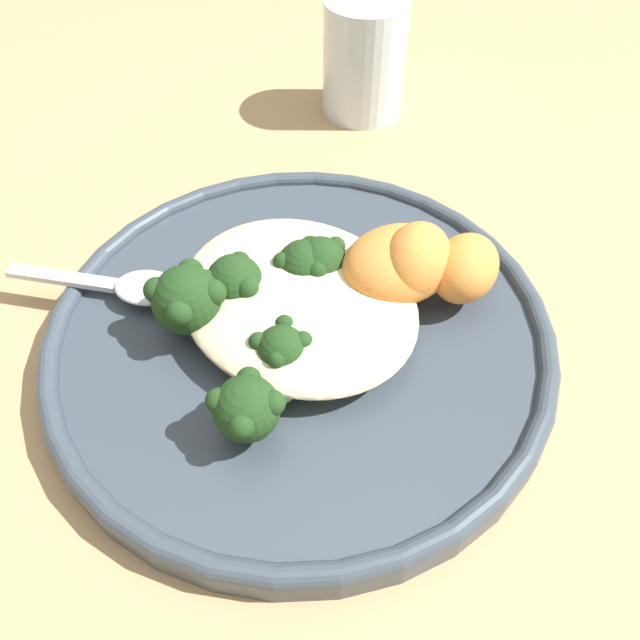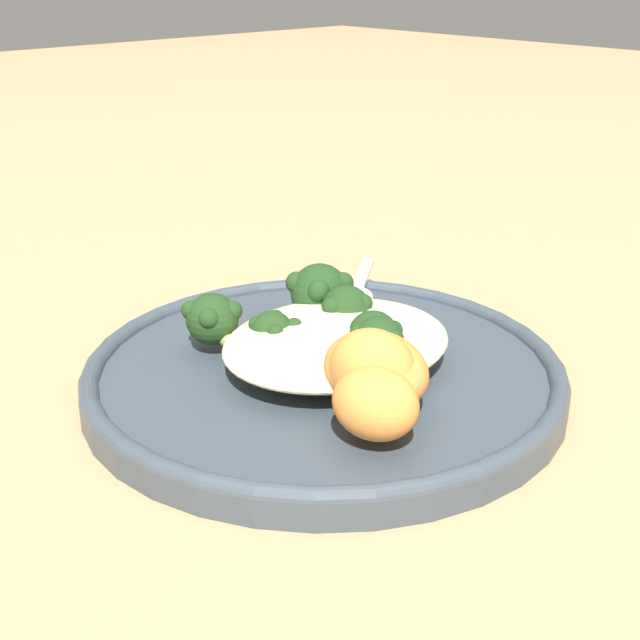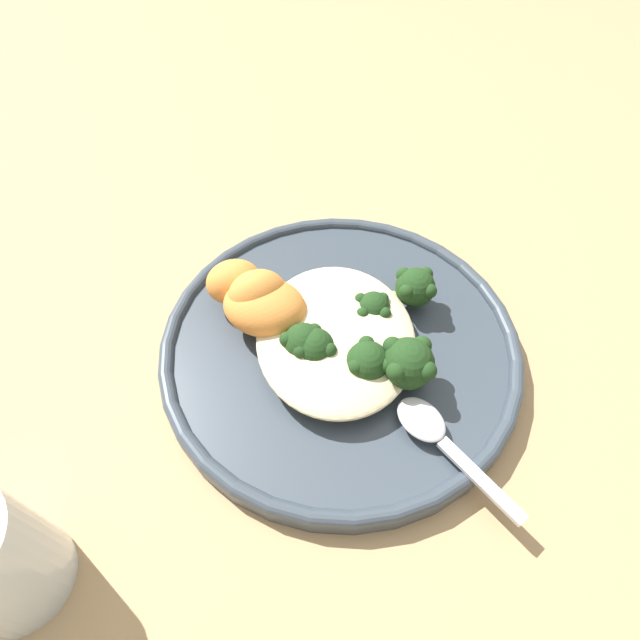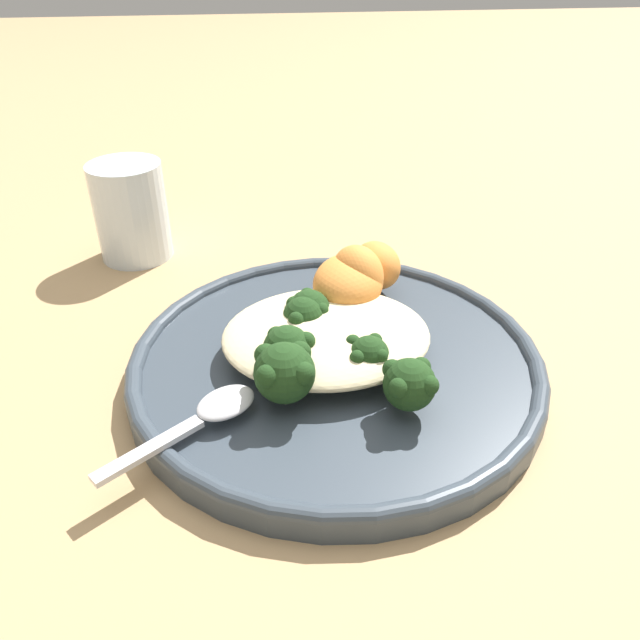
% 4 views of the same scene
% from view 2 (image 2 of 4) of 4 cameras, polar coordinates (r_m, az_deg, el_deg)
% --- Properties ---
extents(ground_plane, '(4.00, 4.00, 0.00)m').
position_cam_2_polar(ground_plane, '(0.56, -2.34, -4.48)').
color(ground_plane, tan).
extents(plate, '(0.30, 0.30, 0.02)m').
position_cam_2_polar(plate, '(0.55, 0.26, -3.45)').
color(plate, '#38424C').
rests_on(plate, ground_plane).
extents(quinoa_mound, '(0.15, 0.13, 0.02)m').
position_cam_2_polar(quinoa_mound, '(0.54, 1.09, -1.38)').
color(quinoa_mound, beige).
rests_on(quinoa_mound, plate).
extents(broccoli_stalk_0, '(0.08, 0.05, 0.03)m').
position_cam_2_polar(broccoli_stalk_0, '(0.53, 2.76, -1.82)').
color(broccoli_stalk_0, '#9EBC66').
rests_on(broccoli_stalk_0, plate).
extents(broccoli_stalk_1, '(0.09, 0.03, 0.03)m').
position_cam_2_polar(broccoli_stalk_1, '(0.53, 2.25, -1.59)').
color(broccoli_stalk_1, '#9EBC66').
rests_on(broccoli_stalk_1, plate).
extents(broccoli_stalk_2, '(0.11, 0.07, 0.03)m').
position_cam_2_polar(broccoli_stalk_2, '(0.56, 0.78, -0.36)').
color(broccoli_stalk_2, '#9EBC66').
rests_on(broccoli_stalk_2, plate).
extents(broccoli_stalk_3, '(0.10, 0.09, 0.04)m').
position_cam_2_polar(broccoli_stalk_3, '(0.59, -0.16, 1.21)').
color(broccoli_stalk_3, '#9EBC66').
rests_on(broccoli_stalk_3, plate).
extents(broccoli_stalk_4, '(0.04, 0.08, 0.03)m').
position_cam_2_polar(broccoli_stalk_4, '(0.54, -2.60, -1.32)').
color(broccoli_stalk_4, '#9EBC66').
rests_on(broccoli_stalk_4, plate).
extents(broccoli_stalk_5, '(0.03, 0.11, 0.03)m').
position_cam_2_polar(broccoli_stalk_5, '(0.56, -6.17, -0.42)').
color(broccoli_stalk_5, '#9EBC66').
rests_on(broccoli_stalk_5, plate).
extents(sweet_potato_chunk_0, '(0.05, 0.06, 0.05)m').
position_cam_2_polar(sweet_potato_chunk_0, '(0.48, 3.37, -3.26)').
color(sweet_potato_chunk_0, orange).
rests_on(sweet_potato_chunk_0, plate).
extents(sweet_potato_chunk_1, '(0.05, 0.05, 0.04)m').
position_cam_2_polar(sweet_potato_chunk_1, '(0.45, 3.56, -5.36)').
color(sweet_potato_chunk_1, orange).
rests_on(sweet_potato_chunk_1, plate).
extents(sweet_potato_chunk_2, '(0.07, 0.08, 0.04)m').
position_cam_2_polar(sweet_potato_chunk_2, '(0.49, 3.60, -3.19)').
color(sweet_potato_chunk_2, orange).
rests_on(sweet_potato_chunk_2, plate).
extents(spoon, '(0.10, 0.08, 0.01)m').
position_cam_2_polar(spoon, '(0.64, 2.25, 1.78)').
color(spoon, silver).
rests_on(spoon, plate).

